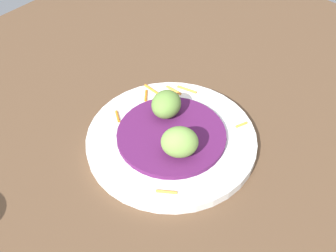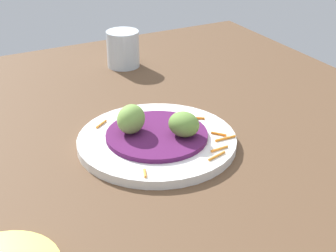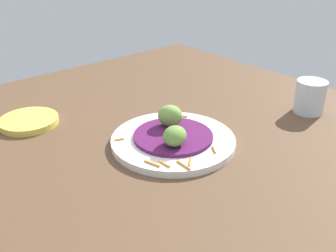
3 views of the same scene
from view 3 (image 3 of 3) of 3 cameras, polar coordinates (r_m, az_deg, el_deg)
table_surface at (r=84.79cm, az=-1.10°, el=-2.18°), size 110.00×110.00×2.00cm
main_plate at (r=81.07cm, az=0.63°, el=-2.22°), size 25.76×25.76×1.46cm
cabbage_bed at (r=80.54cm, az=0.63°, el=-1.53°), size 16.47×16.47×0.78cm
carrot_garnish at (r=75.62cm, az=0.73°, el=-3.70°), size 19.53×18.89×0.40cm
guac_scoop_left at (r=75.72cm, az=0.99°, el=-1.46°), size 6.49×6.12×3.93cm
guac_scoop_center at (r=83.08cm, az=0.32°, el=1.50°), size 6.73×6.82×4.67cm
side_plate_small at (r=95.00cm, az=-19.61°, el=0.67°), size 13.24×13.24×1.48cm
water_glass at (r=100.35cm, az=20.01°, el=4.03°), size 7.22×7.22×8.02cm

